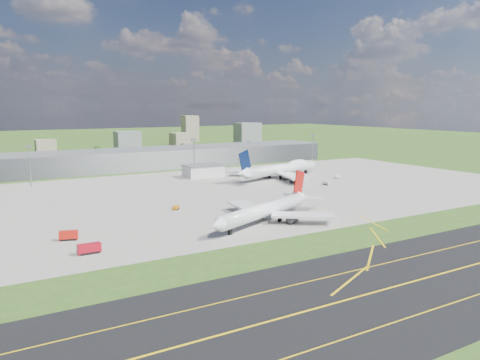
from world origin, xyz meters
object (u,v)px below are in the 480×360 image
crash_tender (69,236)px  airliner_red_twin (267,210)px  van_white_near (327,183)px  airliner_blue_quad (281,169)px  tug_yellow (176,208)px  fire_truck (89,249)px  van_white_far (337,177)px

crash_tender → airliner_red_twin: bearing=6.5°
crash_tender → van_white_near: crash_tender is taller
airliner_blue_quad → van_white_near: bearing=-95.0°
tug_yellow → van_white_near: bearing=-36.3°
airliner_red_twin → tug_yellow: size_ratio=15.82×
airliner_red_twin → fire_truck: airliner_red_twin is taller
tug_yellow → fire_truck: bearing=177.5°
fire_truck → tug_yellow: fire_truck is taller
airliner_blue_quad → crash_tender: airliner_blue_quad is taller
crash_tender → van_white_far: crash_tender is taller
airliner_blue_quad → van_white_near: airliner_blue_quad is taller
van_white_near → van_white_far: size_ratio=0.98×
airliner_blue_quad → fire_truck: airliner_blue_quad is taller
fire_truck → crash_tender: bearing=98.2°
airliner_blue_quad → tug_yellow: airliner_blue_quad is taller
airliner_red_twin → van_white_far: size_ratio=13.80×
fire_truck → crash_tender: size_ratio=1.06×
crash_tender → van_white_near: size_ratio=1.50×
crash_tender → van_white_near: 169.96m
tug_yellow → airliner_blue_quad: bearing=-16.2°
airliner_blue_quad → van_white_near: (6.76, -39.89, -4.86)m
airliner_red_twin → tug_yellow: airliner_red_twin is taller
tug_yellow → van_white_far: (133.34, 34.78, 0.21)m
tug_yellow → van_white_far: 137.80m
van_white_near → crash_tender: bearing=99.5°
airliner_blue_quad → van_white_far: (30.66, -22.95, -4.88)m
tug_yellow → van_white_far: van_white_far is taller
airliner_red_twin → fire_truck: size_ratio=8.90×
airliner_red_twin → van_white_far: airliner_red_twin is taller
fire_truck → van_white_near: (160.87, 65.91, -0.49)m
fire_truck → van_white_far: 202.49m
fire_truck → van_white_near: 173.85m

